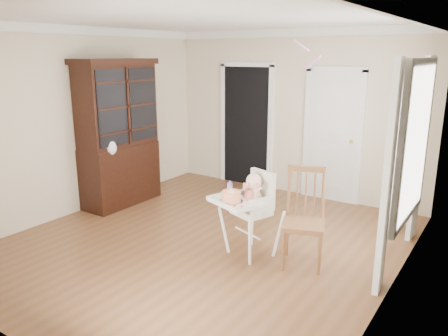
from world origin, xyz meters
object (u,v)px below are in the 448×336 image
Objects in this scene: high_chair at (251,204)px; sippy_cup at (230,188)px; dining_chair at (304,221)px; cake at (231,196)px; china_cabinet at (118,133)px.

sippy_cup is (-0.28, -0.01, 0.15)m from high_chair.
sippy_cup is 0.94m from dining_chair.
high_chair reaches higher than sippy_cup.
cake is 0.12× the size of china_cabinet.
dining_chair is (0.89, 0.14, -0.27)m from sippy_cup.
sippy_cup is 2.44m from china_cabinet.
china_cabinet reaches higher than cake.
china_cabinet reaches higher than sippy_cup.
high_chair reaches higher than cake.
china_cabinet is 3.33m from dining_chair.
dining_chair is (0.71, 0.39, -0.26)m from cake.
sippy_cup is at bearing -11.48° from china_cabinet.
dining_chair is at bearing 31.53° from high_chair.
cake is 2.67m from china_cabinet.
dining_chair reaches higher than sippy_cup.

